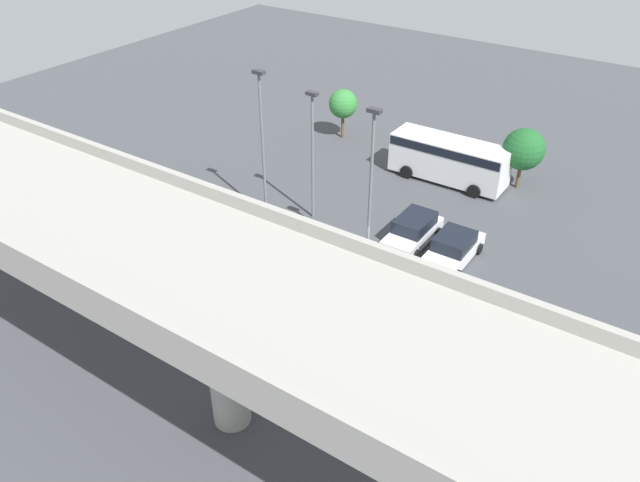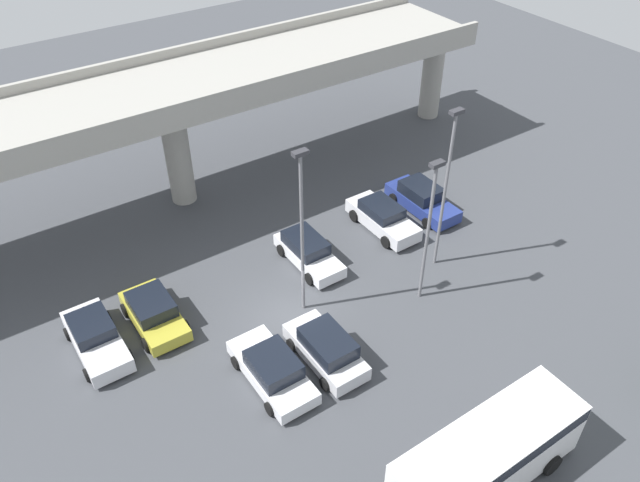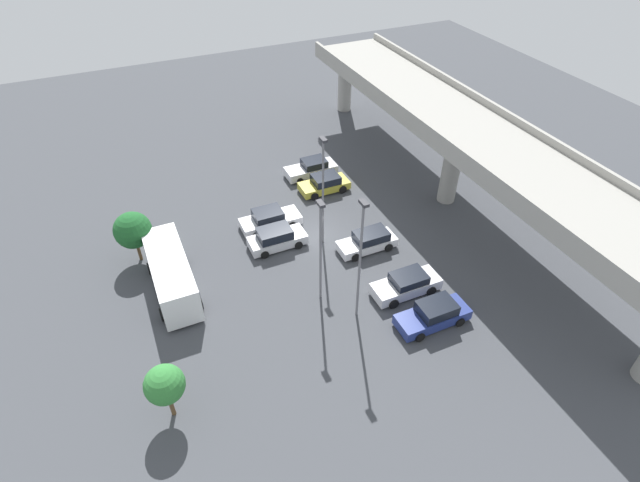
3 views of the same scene
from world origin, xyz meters
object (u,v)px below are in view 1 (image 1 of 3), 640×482
at_px(parked_car_6, 185,222).
at_px(shuttle_bus, 449,157).
at_px(parked_car_5, 227,237).
at_px(lamp_post_near_aisle, 371,181).
at_px(parked_car_0, 517,357).
at_px(parked_car_3, 413,231).
at_px(parked_car_2, 452,249).
at_px(lamp_post_mid_lot, 262,137).
at_px(parked_car_4, 305,267).
at_px(tree_front_centre, 343,104).
at_px(lamp_post_by_overpass, 313,147).
at_px(tree_front_left, 524,149).
at_px(parked_car_1, 456,332).

bearing_deg(parked_car_6, shuttle_bus, -33.84).
distance_m(parked_car_5, lamp_post_near_aisle, 9.07).
height_order(parked_car_0, shuttle_bus, shuttle_bus).
relative_size(parked_car_3, parked_car_6, 0.90).
relative_size(parked_car_0, parked_car_2, 0.98).
distance_m(parked_car_0, lamp_post_mid_lot, 18.15).
distance_m(parked_car_2, lamp_post_near_aisle, 6.49).
bearing_deg(lamp_post_near_aisle, parked_car_4, 53.21).
xyz_separation_m(parked_car_5, tree_front_centre, (2.86, -16.57, 1.94)).
bearing_deg(parked_car_3, parked_car_5, -52.36).
relative_size(lamp_post_near_aisle, lamp_post_by_overpass, 1.13).
bearing_deg(shuttle_bus, parked_car_3, -79.11).
relative_size(lamp_post_mid_lot, tree_front_left, 2.21).
xyz_separation_m(parked_car_3, shuttle_bus, (1.57, -8.15, 0.92)).
distance_m(parked_car_2, parked_car_4, 8.18).
distance_m(lamp_post_near_aisle, tree_front_centre, 17.15).
bearing_deg(tree_front_centre, lamp_post_near_aisle, 126.86).
xyz_separation_m(lamp_post_near_aisle, lamp_post_mid_lot, (7.74, -1.06, 0.06)).
bearing_deg(parked_car_3, lamp_post_mid_lot, -74.81).
bearing_deg(parked_car_2, lamp_post_near_aisle, -49.45).
xyz_separation_m(parked_car_6, lamp_post_mid_lot, (-2.68, -4.16, 4.48)).
bearing_deg(parked_car_6, parked_car_1, -90.04).
bearing_deg(parked_car_0, parked_car_3, 52.02).
xyz_separation_m(shuttle_bus, lamp_post_mid_lot, (7.17, 10.53, 3.54)).
bearing_deg(parked_car_1, parked_car_6, 89.96).
height_order(parked_car_3, parked_car_4, parked_car_3).
bearing_deg(parked_car_0, parked_car_4, 88.68).
bearing_deg(parked_car_5, shuttle_bus, -24.86).
xyz_separation_m(parked_car_4, shuttle_bus, (-1.54, -14.40, 0.98)).
bearing_deg(lamp_post_near_aisle, parked_car_3, -106.19).
bearing_deg(tree_front_centre, parked_car_0, 139.51).
distance_m(parked_car_3, lamp_post_near_aisle, 5.67).
xyz_separation_m(parked_car_3, lamp_post_by_overpass, (6.33, 0.84, 3.86)).
bearing_deg(lamp_post_mid_lot, parked_car_3, -164.81).
height_order(parked_car_4, parked_car_6, parked_car_6).
bearing_deg(tree_front_left, tree_front_centre, -1.44).
height_order(parked_car_3, shuttle_bus, shuttle_bus).
bearing_deg(lamp_post_by_overpass, tree_front_left, -130.29).
bearing_deg(parked_car_4, parked_car_2, -44.03).
bearing_deg(lamp_post_by_overpass, tree_front_centre, -66.19).
relative_size(shuttle_bus, tree_front_left, 1.90).
height_order(parked_car_0, parked_car_5, parked_car_5).
bearing_deg(tree_front_left, shuttle_bus, 21.14).
relative_size(parked_car_3, parked_car_4, 0.97).
distance_m(parked_car_2, parked_car_3, 2.61).
bearing_deg(parked_car_0, lamp_post_near_aisle, 71.71).
height_order(parked_car_5, shuttle_bus, shuttle_bus).
height_order(parked_car_0, parked_car_3, parked_car_3).
height_order(parked_car_5, lamp_post_mid_lot, lamp_post_mid_lot).
distance_m(parked_car_4, lamp_post_mid_lot, 8.19).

